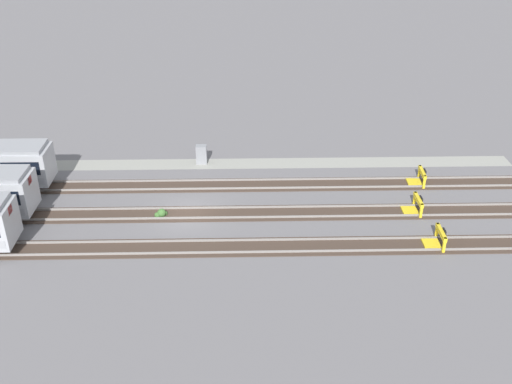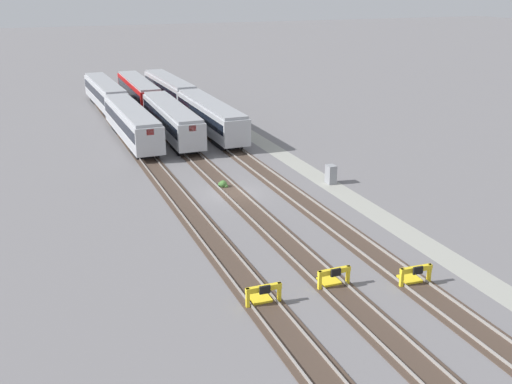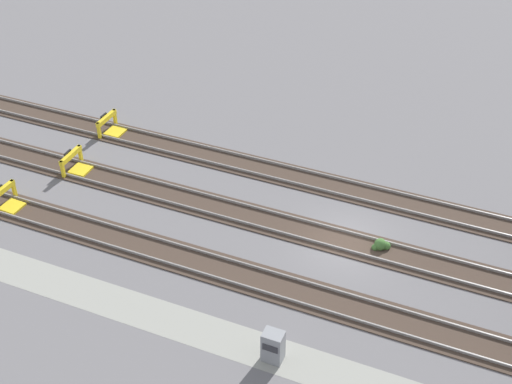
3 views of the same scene
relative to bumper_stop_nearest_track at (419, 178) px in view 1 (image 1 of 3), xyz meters
The scene contains 10 objects.
ground_plane 18.65m from the bumper_stop_nearest_track, 13.75° to the left, with size 400.00×400.00×0.00m, color slate.
service_walkway 18.54m from the bumper_stop_nearest_track, 12.35° to the right, with size 54.00×2.00×0.01m, color #9E9E93.
rail_track_nearest 18.11m from the bumper_stop_nearest_track, ahead, with size 90.00×2.23×0.21m.
rail_track_near_inner 18.65m from the bumper_stop_nearest_track, 13.75° to the left, with size 90.00×2.24×0.21m.
rail_track_middle 20.16m from the bumper_stop_nearest_track, 26.04° to the left, with size 90.00×2.23×0.21m.
bumper_stop_nearest_track is the anchor object (origin of this frame).
bumper_stop_near_inner_track 4.67m from the bumper_stop_nearest_track, 71.63° to the left, with size 1.35×2.00×1.22m.
bumper_stop_middle_track 8.91m from the bumper_stop_nearest_track, 82.83° to the left, with size 1.36×2.00×1.22m.
electrical_cabinet 18.02m from the bumper_stop_nearest_track, 13.44° to the right, with size 0.90×0.73×1.60m.
weed_clump 20.50m from the bumper_stop_nearest_track, 13.17° to the left, with size 0.92×0.70×0.64m.
Camera 1 is at (-4.17, 37.63, 22.37)m, focal length 42.00 mm.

